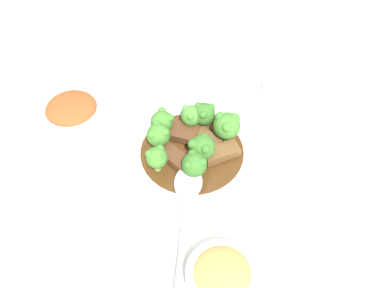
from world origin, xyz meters
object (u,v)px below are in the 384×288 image
at_px(broccoli_floret_5, 201,148).
at_px(broccoli_floret_6, 162,121).
at_px(broccoli_floret_1, 227,125).
at_px(broccoli_floret_7, 204,114).
at_px(broccoli_floret_4, 191,115).
at_px(broccoli_floret_0, 158,135).
at_px(sauce_dish, 281,89).
at_px(beef_strip_1, 180,131).
at_px(broccoli_floret_2, 157,157).
at_px(beef_strip_2, 177,160).
at_px(broccoli_floret_3, 194,164).
at_px(side_bowl_appetizer, 222,276).
at_px(serving_spoon, 187,194).
at_px(main_plate, 192,153).
at_px(beef_strip_3, 221,153).
at_px(beef_strip_0, 203,137).
at_px(side_bowl_kimchi, 72,112).

relative_size(broccoli_floret_5, broccoli_floret_6, 1.17).
relative_size(broccoli_floret_1, broccoli_floret_7, 1.15).
bearing_deg(broccoli_floret_4, broccoli_floret_0, -1.59).
xyz_separation_m(broccoli_floret_7, sauce_dish, (-0.17, 0.03, -0.04)).
bearing_deg(broccoli_floret_0, broccoli_floret_5, 115.26).
xyz_separation_m(beef_strip_1, broccoli_floret_4, (-0.03, -0.00, 0.02)).
bearing_deg(broccoli_floret_2, beef_strip_2, 161.04).
bearing_deg(broccoli_floret_7, broccoli_floret_3, 38.69).
bearing_deg(broccoli_floret_6, side_bowl_appetizer, 66.54).
bearing_deg(broccoli_floret_5, serving_spoon, 30.41).
xyz_separation_m(broccoli_floret_4, side_bowl_appetizer, (0.15, 0.22, -0.02)).
height_order(main_plate, broccoli_floret_5, broccoli_floret_5).
relative_size(broccoli_floret_0, serving_spoon, 0.26).
distance_m(beef_strip_1, beef_strip_3, 0.08).
relative_size(broccoli_floret_1, broccoli_floret_3, 1.11).
xyz_separation_m(beef_strip_0, beef_strip_2, (0.06, 0.01, 0.00)).
xyz_separation_m(serving_spoon, side_bowl_appetizer, (0.05, 0.12, -0.00)).
bearing_deg(sauce_dish, broccoli_floret_5, 5.99).
relative_size(beef_strip_1, side_bowl_kimchi, 0.63).
height_order(beef_strip_0, broccoli_floret_6, broccoli_floret_6).
bearing_deg(beef_strip_1, serving_spoon, 53.36).
bearing_deg(serving_spoon, broccoli_floret_2, -90.04).
height_order(broccoli_floret_5, side_bowl_appetizer, broccoli_floret_5).
relative_size(broccoli_floret_3, sauce_dish, 0.65).
height_order(beef_strip_2, side_bowl_kimchi, side_bowl_kimchi).
bearing_deg(broccoli_floret_4, beef_strip_1, 1.85).
relative_size(main_plate, beef_strip_3, 4.28).
bearing_deg(side_bowl_kimchi, side_bowl_appetizer, 87.29).
height_order(broccoli_floret_1, sauce_dish, broccoli_floret_1).
bearing_deg(serving_spoon, broccoli_floret_1, -161.80).
height_order(broccoli_floret_6, serving_spoon, broccoli_floret_6).
relative_size(broccoli_floret_0, broccoli_floret_7, 1.05).
relative_size(main_plate, sauce_dish, 3.69).
relative_size(main_plate, side_bowl_appetizer, 2.81).
height_order(broccoli_floret_2, broccoli_floret_7, same).
height_order(beef_strip_2, broccoli_floret_0, broccoli_floret_0).
distance_m(broccoli_floret_0, broccoli_floret_1, 0.11).
height_order(beef_strip_2, broccoli_floret_7, broccoli_floret_7).
relative_size(beef_strip_0, broccoli_floret_1, 1.17).
height_order(broccoli_floret_4, broccoli_floret_5, broccoli_floret_5).
xyz_separation_m(broccoli_floret_3, serving_spoon, (0.03, 0.02, -0.02)).
bearing_deg(beef_strip_2, broccoli_floret_1, 169.54).
bearing_deg(broccoli_floret_1, sauce_dish, -173.28).
bearing_deg(side_bowl_appetizer, beef_strip_2, -114.36).
height_order(beef_strip_0, broccoli_floret_2, broccoli_floret_2).
distance_m(broccoli_floret_6, broccoli_floret_7, 0.07).
bearing_deg(sauce_dish, broccoli_floret_3, 8.78).
bearing_deg(serving_spoon, broccoli_floret_3, -148.62).
relative_size(broccoli_floret_1, broccoli_floret_2, 1.13).
distance_m(broccoli_floret_2, broccoli_floret_7, 0.12).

